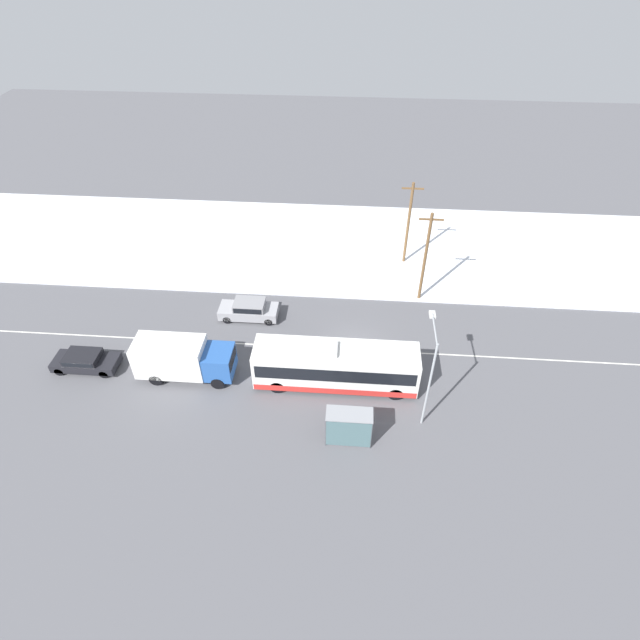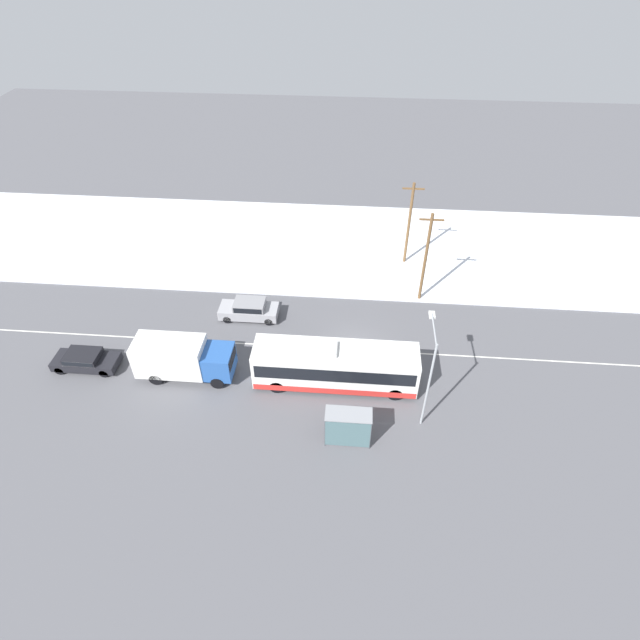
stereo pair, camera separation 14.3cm
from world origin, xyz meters
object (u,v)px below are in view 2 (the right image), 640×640
at_px(streetlamp, 430,366).
at_px(sedan_car, 249,309).
at_px(box_truck, 182,357).
at_px(pedestrian_at_stop, 334,412).
at_px(bus_shelter, 348,425).
at_px(city_bus, 335,366).
at_px(utility_pole_roadside, 426,257).
at_px(parked_car_near_truck, 85,360).
at_px(utility_pole_snowlot, 409,223).

bearing_deg(streetlamp, sedan_car, 145.59).
bearing_deg(streetlamp, box_truck, 172.00).
distance_m(pedestrian_at_stop, bus_shelter, 1.86).
bearing_deg(sedan_car, box_truck, 63.17).
bearing_deg(city_bus, box_truck, -179.62).
relative_size(city_bus, utility_pole_roadside, 1.38).
xyz_separation_m(city_bus, streetlamp, (5.58, -2.30, 2.81)).
bearing_deg(streetlamp, utility_pole_roadside, 86.41).
bearing_deg(bus_shelter, city_bus, 102.01).
relative_size(box_truck, bus_shelter, 2.39).
distance_m(bus_shelter, streetlamp, 5.88).
relative_size(box_truck, parked_car_near_truck, 1.47).
distance_m(parked_car_near_truck, pedestrian_at_stop, 17.82).
height_order(city_bus, box_truck, city_bus).
distance_m(parked_car_near_truck, bus_shelter, 19.07).
xyz_separation_m(pedestrian_at_stop, utility_pole_roadside, (6.23, 13.13, 3.11)).
bearing_deg(bus_shelter, parked_car_near_truck, 165.10).
height_order(streetlamp, utility_pole_roadside, utility_pole_roadside).
xyz_separation_m(city_bus, sedan_car, (-7.05, 6.35, -0.74)).
relative_size(box_truck, utility_pole_snowlot, 0.86).
bearing_deg(city_bus, streetlamp, -22.39).
distance_m(box_truck, sedan_car, 7.23).
bearing_deg(pedestrian_at_stop, streetlamp, 11.22).
distance_m(box_truck, bus_shelter, 12.29).
bearing_deg(streetlamp, parked_car_near_truck, 174.15).
distance_m(city_bus, parked_car_near_truck, 17.40).
bearing_deg(box_truck, city_bus, 0.38).
xyz_separation_m(sedan_car, pedestrian_at_stop, (7.15, -9.73, 0.15)).
bearing_deg(parked_car_near_truck, pedestrian_at_stop, -11.12).
relative_size(city_bus, box_truck, 1.64).
relative_size(pedestrian_at_stop, utility_pole_roadside, 0.20).
distance_m(bus_shelter, utility_pole_snowlot, 20.52).
relative_size(pedestrian_at_stop, streetlamp, 0.24).
distance_m(box_truck, parked_car_near_truck, 7.14).
xyz_separation_m(pedestrian_at_stop, utility_pole_snowlot, (5.26, 18.46, 3.02)).
distance_m(city_bus, box_truck, 10.29).
bearing_deg(bus_shelter, streetlamp, 29.23).
relative_size(streetlamp, utility_pole_roadside, 0.87).
xyz_separation_m(city_bus, utility_pole_roadside, (6.33, 9.74, 2.52)).
relative_size(parked_car_near_truck, streetlamp, 0.66).
bearing_deg(utility_pole_roadside, box_truck, -149.45).
xyz_separation_m(box_truck, utility_pole_roadside, (16.63, 9.81, 2.47)).
relative_size(bus_shelter, utility_pole_snowlot, 0.36).
relative_size(parked_car_near_truck, utility_pole_snowlot, 0.58).
relative_size(box_truck, streetlamp, 0.97).
bearing_deg(utility_pole_roadside, pedestrian_at_stop, -115.38).
bearing_deg(box_truck, bus_shelter, -22.87).
bearing_deg(sedan_car, pedestrian_at_stop, 126.31).
bearing_deg(city_bus, utility_pole_snowlot, 70.42).
distance_m(sedan_car, streetlamp, 15.71).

